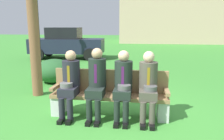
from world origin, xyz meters
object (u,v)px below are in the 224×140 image
seated_man_centerleft (96,80)px  parked_car_near (67,43)px  park_bench (110,94)px  seated_man_centerright (123,82)px  street_lamp (38,19)px  seated_man_rightmost (148,83)px  shrub_near_bench (55,71)px  seated_man_leftmost (70,80)px

seated_man_centerleft → parked_car_near: bearing=113.4°
park_bench → seated_man_centerright: 0.42m
parked_car_near → street_lamp: bearing=-102.9°
seated_man_rightmost → shrub_near_bench: size_ratio=1.09×
seated_man_centerleft → seated_man_centerright: 0.51m
street_lamp → seated_man_centerleft: bearing=-54.9°
park_bench → shrub_near_bench: (-2.11, 2.33, -0.06)m
parked_car_near → street_lamp: size_ratio=1.21×
seated_man_leftmost → seated_man_centerright: bearing=0.1°
shrub_near_bench → street_lamp: (-1.90, 2.93, 1.67)m
seated_man_centerright → seated_man_rightmost: seated_man_centerright is taller
seated_man_centerright → shrub_near_bench: (-2.38, 2.46, -0.35)m
park_bench → street_lamp: (-4.01, 5.25, 1.61)m
shrub_near_bench → street_lamp: size_ratio=0.36×
park_bench → shrub_near_bench: 3.14m
seated_man_centerright → park_bench: bearing=154.0°
seated_man_leftmost → shrub_near_bench: bearing=118.7°
seated_man_leftmost → park_bench: bearing=10.2°
seated_man_centerleft → park_bench: bearing=28.4°
seated_man_rightmost → street_lamp: (-4.75, 5.39, 1.32)m
park_bench → street_lamp: bearing=127.3°
park_bench → seated_man_rightmost: size_ratio=1.74×
seated_man_centerleft → seated_man_centerright: (0.51, -0.01, -0.02)m
seated_man_leftmost → seated_man_centerleft: bearing=1.2°
shrub_near_bench → street_lamp: bearing=123.0°
seated_man_centerleft → seated_man_rightmost: seated_man_centerleft is taller
seated_man_leftmost → seated_man_centerright: size_ratio=0.99×
seated_man_centerleft → parked_car_near: 8.25m
seated_man_centerright → street_lamp: 7.01m
park_bench → seated_man_centerright: seated_man_centerright is taller
street_lamp → seated_man_rightmost: bearing=-48.6°
seated_man_rightmost → parked_car_near: bearing=119.2°
seated_man_leftmost → parked_car_near: (-2.75, 7.58, 0.12)m
seated_man_rightmost → shrub_near_bench: 3.78m
seated_man_centerright → shrub_near_bench: size_ratio=1.10×
street_lamp → parked_car_near: bearing=77.1°
seated_man_centerright → seated_man_rightmost: (0.46, -0.00, -0.00)m
seated_man_centerleft → street_lamp: street_lamp is taller
seated_man_centerright → parked_car_near: 8.47m
seated_man_centerleft → parked_car_near: (-3.27, 7.57, 0.09)m
seated_man_leftmost → seated_man_centerright: seated_man_centerright is taller
seated_man_centerright → seated_man_rightmost: bearing=-0.1°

